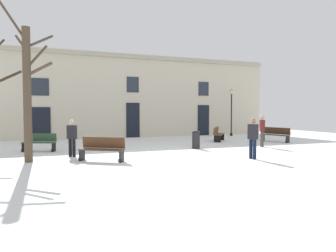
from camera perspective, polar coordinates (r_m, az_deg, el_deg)
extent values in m
plane|color=white|center=(13.11, 3.02, -5.79)|extent=(37.63, 37.63, 0.00)
cube|color=beige|center=(22.87, -7.11, 5.87)|extent=(23.52, 0.40, 6.42)
cube|color=#B1A993|center=(22.98, -7.01, 13.30)|extent=(23.52, 0.30, 0.24)
cube|color=black|center=(22.11, -23.68, 0.43)|extent=(1.29, 0.08, 2.30)
cube|color=#262D38|center=(22.17, -23.80, 7.03)|extent=(1.16, 0.06, 1.20)
cube|color=black|center=(22.63, -6.88, 1.15)|extent=(1.04, 0.08, 2.67)
cube|color=#262D38|center=(22.72, -6.92, 8.06)|extent=(0.94, 0.06, 1.20)
cube|color=black|center=(24.70, 6.95, 1.13)|extent=(1.03, 0.08, 2.54)
cube|color=#262D38|center=(24.78, 6.98, 7.25)|extent=(0.93, 0.06, 1.15)
cylinder|color=#4C3D2D|center=(12.47, -25.87, 5.47)|extent=(0.30, 0.30, 5.19)
cylinder|color=#4C3D2D|center=(12.79, -24.32, 12.25)|extent=(0.81, 0.48, 1.03)
cylinder|color=#4C3D2D|center=(13.05, -23.83, 14.93)|extent=(1.02, 0.77, 0.74)
cylinder|color=#4C3D2D|center=(13.38, -26.85, 14.35)|extent=(0.60, 1.30, 0.87)
cylinder|color=#4C3D2D|center=(12.42, -23.88, 10.17)|extent=(0.99, 0.34, 0.60)
cylinder|color=#4C3D2D|center=(13.18, -28.19, 17.74)|extent=(1.06, 0.50, 1.59)
cylinder|color=#382B1E|center=(14.21, -29.86, 7.79)|extent=(1.53, 0.83, 0.99)
cylinder|color=black|center=(24.53, 12.32, 2.13)|extent=(0.10, 0.10, 3.44)
cylinder|color=black|center=(24.60, 12.28, -1.64)|extent=(0.22, 0.22, 0.20)
cube|color=beige|center=(24.59, 12.36, 6.56)|extent=(0.24, 0.24, 0.36)
cone|color=black|center=(24.60, 12.37, 6.98)|extent=(0.30, 0.30, 0.14)
cylinder|color=black|center=(15.59, 5.50, -2.80)|extent=(0.42, 0.42, 0.89)
torus|color=black|center=(15.55, 5.51, -1.11)|extent=(0.44, 0.44, 0.04)
cube|color=#3D2819|center=(20.28, 20.20, -1.65)|extent=(1.06, 1.93, 0.05)
cube|color=#3D2819|center=(20.44, 20.49, -0.89)|extent=(0.74, 1.81, 0.45)
cube|color=black|center=(20.75, 18.07, -2.16)|extent=(0.39, 0.19, 0.45)
torus|color=black|center=(20.62, 17.82, -2.59)|extent=(0.09, 0.17, 0.17)
cube|color=black|center=(19.88, 22.41, -2.43)|extent=(0.39, 0.19, 0.45)
torus|color=black|center=(19.74, 22.17, -2.89)|extent=(0.09, 0.17, 0.17)
cube|color=brown|center=(19.83, 10.02, -1.60)|extent=(1.53, 1.77, 0.05)
cube|color=brown|center=(19.84, 9.40, -0.83)|extent=(1.24, 1.54, 0.45)
cube|color=black|center=(18.99, 9.63, -2.49)|extent=(0.38, 0.31, 0.46)
torus|color=black|center=(18.97, 10.19, -2.96)|extent=(0.13, 0.15, 0.17)
cube|color=black|center=(20.71, 10.36, -2.06)|extent=(0.38, 0.31, 0.46)
torus|color=black|center=(20.70, 10.87, -2.49)|extent=(0.13, 0.15, 0.17)
cube|color=#2D4C33|center=(15.69, -23.98, -2.97)|extent=(1.63, 0.93, 0.05)
cube|color=#2D4C33|center=(15.85, -23.71, -2.04)|extent=(1.52, 0.60, 0.40)
cube|color=black|center=(16.01, -26.36, -3.72)|extent=(0.19, 0.40, 0.45)
torus|color=black|center=(15.87, -26.62, -4.30)|extent=(0.17, 0.08, 0.17)
cube|color=black|center=(15.44, -21.47, -3.85)|extent=(0.19, 0.40, 0.45)
torus|color=black|center=(15.30, -21.69, -4.45)|extent=(0.17, 0.08, 0.17)
cube|color=#51331E|center=(11.79, -12.91, -4.54)|extent=(1.76, 1.34, 0.05)
cube|color=#51331E|center=(11.94, -12.52, -3.17)|extent=(1.58, 1.05, 0.45)
cube|color=black|center=(12.21, -16.50, -5.43)|extent=(0.26, 0.36, 0.46)
torus|color=black|center=(12.09, -16.88, -6.24)|extent=(0.16, 0.12, 0.17)
cube|color=black|center=(11.49, -9.07, -5.86)|extent=(0.26, 0.36, 0.46)
torus|color=black|center=(11.36, -9.38, -6.73)|extent=(0.16, 0.12, 0.17)
cylinder|color=black|center=(12.53, 16.61, -4.41)|extent=(0.14, 0.14, 0.82)
cylinder|color=black|center=(12.63, 15.93, -4.34)|extent=(0.14, 0.14, 0.82)
cube|color=black|center=(12.52, 16.31, -1.10)|extent=(0.34, 0.43, 0.63)
sphere|color=#9E755B|center=(12.50, 16.34, 0.99)|extent=(0.22, 0.22, 0.22)
cylinder|color=#403D3A|center=(17.07, 18.01, -2.50)|extent=(0.14, 0.14, 0.85)
cylinder|color=#403D3A|center=(17.24, 17.87, -2.45)|extent=(0.14, 0.14, 0.85)
cube|color=#591919|center=(17.10, 17.98, 0.05)|extent=(0.36, 0.44, 0.66)
sphere|color=tan|center=(17.09, 18.00, 1.65)|extent=(0.23, 0.23, 0.23)
cylinder|color=black|center=(13.29, -17.95, -4.11)|extent=(0.14, 0.14, 0.78)
cylinder|color=black|center=(13.38, -18.61, -4.07)|extent=(0.14, 0.14, 0.78)
cube|color=black|center=(13.27, -18.32, -1.13)|extent=(0.44, 0.39, 0.60)
sphere|color=beige|center=(13.25, -18.35, 0.76)|extent=(0.21, 0.21, 0.21)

